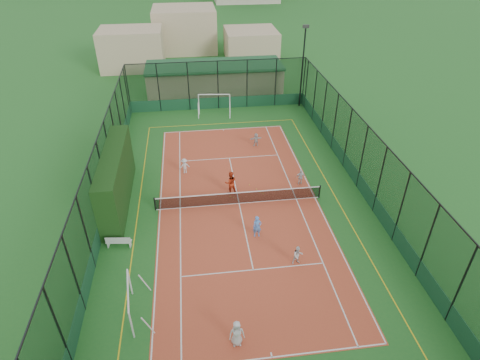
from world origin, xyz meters
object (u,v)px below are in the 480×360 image
Objects in this scene: futsal_goal_near at (131,302)px; child_far_back at (256,139)px; coach at (231,183)px; child_near_right at (298,255)px; child_near_mid at (257,227)px; white_bench at (119,241)px; child_far_left at (185,166)px; child_near_left at (237,333)px; futsal_goal_far at (214,104)px; child_far_right at (301,177)px; clubhouse at (215,78)px; floodlight_ne at (302,67)px.

child_far_back is (9.07, 16.96, -0.32)m from futsal_goal_near.
coach is at bearing 59.29° from child_far_back.
child_far_back is (-0.06, 14.51, -0.03)m from child_near_right.
child_near_mid is (7.20, 5.11, -0.16)m from futsal_goal_near.
child_far_left reaches higher than white_bench.
child_near_left is (6.30, -7.54, 0.32)m from white_bench.
white_bench is 1.24× the size of child_near_right.
futsal_goal_far is at bearing 86.87° from child_near_left.
child_far_right is 0.70× the size of coach.
clubhouse is 6.47m from futsal_goal_far.
child_near_right is 12.48m from child_far_left.
child_near_right is (1.92, -2.67, -0.13)m from child_near_mid.
clubhouse reaches higher than child_near_mid.
child_near_mid is (2.19, 7.42, 0.00)m from child_near_left.
futsal_goal_near is 2.42× the size of child_far_back.
white_bench is (-16.40, -20.01, -3.70)m from floodlight_ne.
child_far_back is at bearing -35.29° from futsal_goal_near.
futsal_goal_near reaches higher than child_far_right.
child_near_right is (2.61, -28.20, -0.95)m from clubhouse.
white_bench is 1.03× the size of child_near_left.
futsal_goal_near is at bearing -120.92° from floodlight_ne.
child_far_back reaches higher than white_bench.
floodlight_ne is at bearing -127.31° from coach.
white_bench is 15.64m from child_far_back.
coach is (0.10, -14.15, -0.16)m from futsal_goal_far.
white_bench is 1.30× the size of child_far_back.
floodlight_ne is 15.61m from child_far_right.
child_far_right is 6.87m from child_far_back.
child_near_right is at bearing 82.90° from child_far_back.
clubhouse is at bearing 79.87° from white_bench.
clubhouse is 5.36× the size of futsal_goal_near.
child_near_right is at bearing -75.34° from futsal_goal_far.
futsal_goal_near is at bearing -69.28° from white_bench.
child_near_mid is (8.48, -0.11, 0.33)m from white_bench.
floodlight_ne reaches higher than child_far_back.
child_far_left is at bearing 23.64° from child_far_back.
floodlight_ne is 5.54× the size of child_near_mid.
child_near_right is 1.00× the size of child_far_right.
futsal_goal_near is 1.91× the size of child_near_left.
child_far_back is (-6.05, -8.28, -3.53)m from floodlight_ne.
child_near_mid is at bearing -88.47° from clubhouse.
futsal_goal_far reaches higher than coach.
child_far_right reaches higher than white_bench.
futsal_goal_far is 26.54m from child_near_left.
child_near_left is at bearing 69.03° from child_far_right.
futsal_goal_near reaches higher than child_far_left.
child_near_right is (-5.99, -22.80, -3.50)m from floodlight_ne.
floodlight_ne is 2.91× the size of futsal_goal_near.
floodlight_ne is 17.56m from child_far_left.
child_near_left is at bearing 78.50° from coach.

